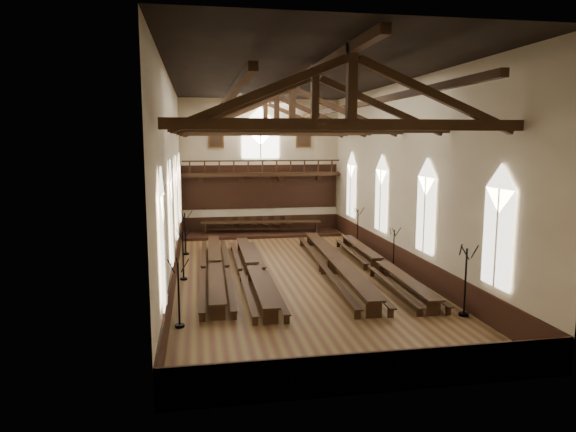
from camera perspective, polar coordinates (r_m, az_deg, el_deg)
name	(u,v)px	position (r m, az deg, el deg)	size (l,w,h in m)	color
ground	(292,274)	(26.98, 0.44, -6.46)	(26.00, 26.00, 0.00)	brown
room_walls	(292,150)	(26.08, 0.46, 7.39)	(26.00, 26.00, 26.00)	beige
wainscot_band	(292,263)	(26.83, 0.44, -5.22)	(12.00, 26.00, 1.20)	black
side_windows	(292,203)	(26.27, 0.45, 1.45)	(11.85, 19.80, 4.50)	white
end_window	(260,136)	(38.83, -3.08, 8.83)	(2.80, 0.12, 3.80)	white
minstrels_gallery	(261,181)	(38.71, -3.00, 3.91)	(11.80, 1.24, 3.70)	#311C0F
portraits	(260,138)	(38.83, -3.08, 8.65)	(7.75, 0.09, 1.45)	brown
roof_trusses	(292,114)	(26.11, 0.46, 11.25)	(11.70, 25.70, 2.80)	#311C0F
refectory_row_a	(215,265)	(26.85, -8.07, -5.42)	(1.66, 14.34, 0.74)	#311C0F
refectory_row_b	(253,267)	(26.20, -3.92, -5.73)	(1.54, 14.21, 0.73)	#311C0F
refectory_row_c	(335,262)	(27.25, 5.26, -5.07)	(2.01, 14.99, 0.81)	#311C0F
refectory_row_d	(380,263)	(27.50, 10.21, -5.17)	(1.71, 14.21, 0.72)	#311C0F
dais	(261,234)	(37.93, -2.99, -1.98)	(11.40, 2.93, 0.20)	black
high_table	(261,223)	(37.80, -3.00, -0.79)	(8.84, 1.99, 0.82)	#311C0F
high_chairs	(260,223)	(38.66, -3.16, -0.76)	(5.02, 0.52, 1.07)	#311C0F
candelabrum_left_near	(179,306)	(19.78, -12.01, -9.80)	(0.79, 0.74, 2.62)	black
candelabrum_left_mid	(183,264)	(26.23, -11.56, -5.28)	(0.77, 0.77, 2.60)	black
candelabrum_left_far	(186,241)	(31.93, -11.32, -2.77)	(0.74, 0.84, 2.72)	black
candelabrum_right_near	(465,294)	(21.68, 19.04, -8.23)	(0.84, 0.87, 2.89)	black
candelabrum_right_mid	(393,257)	(28.26, 11.64, -4.48)	(0.65, 0.71, 2.31)	black
candelabrum_right_far	(358,235)	(34.04, 7.73, -2.06)	(0.69, 0.80, 2.60)	black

